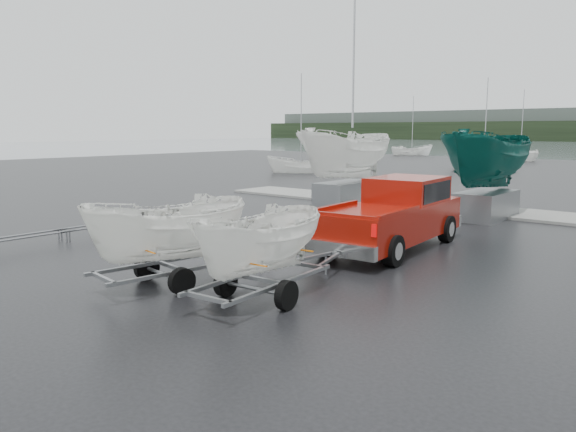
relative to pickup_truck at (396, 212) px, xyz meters
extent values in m
plane|color=black|center=(0.44, -4.04, -1.08)|extent=(120.00, 120.00, 0.00)
cube|color=gray|center=(0.44, 8.96, -1.03)|extent=(30.00, 3.00, 0.12)
cube|color=maroon|center=(0.03, -0.34, -0.24)|extent=(2.59, 6.25, 1.00)
cube|color=maroon|center=(-0.06, 0.76, 0.55)|extent=(2.13, 2.57, 0.89)
cube|color=black|center=(-0.06, 0.76, 0.60)|extent=(2.15, 2.31, 0.58)
cube|color=silver|center=(0.28, -3.43, -0.56)|extent=(2.13, 0.36, 0.37)
cylinder|color=black|center=(-1.13, 1.57, -0.66)|extent=(0.38, 0.86, 0.84)
cylinder|color=black|center=(0.86, 1.74, -0.66)|extent=(0.38, 0.86, 0.84)
cylinder|color=black|center=(-0.81, -2.41, -0.66)|extent=(0.38, 0.86, 0.84)
cylinder|color=black|center=(1.19, -2.24, -0.66)|extent=(0.38, 0.86, 0.84)
cube|color=gray|center=(-0.01, -6.66, -0.63)|extent=(0.37, 3.59, 0.08)
cube|color=gray|center=(1.09, -6.57, -0.63)|extent=(0.37, 3.59, 0.08)
cylinder|color=gray|center=(0.56, -6.81, -0.78)|extent=(1.60, 0.21, 0.08)
cylinder|color=black|center=(-0.24, -6.88, -0.78)|extent=(0.23, 0.61, 0.60)
cylinder|color=black|center=(1.35, -6.75, -0.78)|extent=(0.23, 0.61, 0.60)
imported|color=white|center=(0.54, -6.62, 1.32)|extent=(1.56, 1.59, 3.83)
cube|color=orange|center=(0.47, -5.82, -0.08)|extent=(1.55, 0.17, 0.03)
cube|color=orange|center=(0.60, -7.41, -0.08)|extent=(1.55, 0.17, 0.03)
cube|color=gray|center=(-2.34, -7.02, -0.63)|extent=(0.62, 3.57, 0.08)
cube|color=gray|center=(-1.25, -7.18, -0.63)|extent=(0.62, 3.57, 0.08)
cylinder|color=gray|center=(-1.83, -7.30, -0.78)|extent=(1.59, 0.32, 0.08)
cylinder|color=black|center=(-2.62, -7.18, -0.78)|extent=(0.27, 0.62, 0.60)
cylinder|color=black|center=(-1.04, -7.42, -0.78)|extent=(0.27, 0.62, 0.60)
imported|color=white|center=(-1.80, -7.10, 1.46)|extent=(1.77, 1.80, 4.12)
cube|color=orange|center=(-1.68, -6.31, -0.08)|extent=(1.54, 0.27, 0.03)
cube|color=orange|center=(-1.92, -7.89, -0.08)|extent=(1.54, 0.27, 0.03)
cube|color=gray|center=(-6.56, 6.96, -0.53)|extent=(1.60, 3.20, 1.10)
imported|color=white|center=(-6.56, 6.96, 3.27)|extent=(2.45, 2.51, 6.50)
cylinder|color=#B2B2B7|center=(-6.56, 7.46, 6.03)|extent=(0.10, 0.10, 7.00)
cube|color=gray|center=(0.06, 7.16, -0.53)|extent=(1.60, 3.20, 1.10)
imported|color=#0B4D45|center=(0.06, 7.16, 3.21)|extent=(2.40, 2.47, 6.38)
cylinder|color=gray|center=(-8.31, -3.04, -0.73)|extent=(0.06, 6.50, 0.06)
cylinder|color=gray|center=(-8.81, -3.04, -0.73)|extent=(0.06, 6.50, 0.06)
imported|color=white|center=(-20.62, 21.15, -1.08)|extent=(3.03, 3.02, 5.64)
cylinder|color=#B2B2B7|center=(-20.62, 21.15, 2.92)|extent=(0.08, 0.08, 8.00)
imported|color=white|center=(-10.51, 34.49, -1.08)|extent=(3.78, 3.79, 7.07)
cylinder|color=#B2B2B7|center=(-10.51, 34.49, 2.92)|extent=(0.08, 0.08, 8.00)
imported|color=white|center=(-28.59, 55.53, -1.08)|extent=(3.15, 3.15, 5.84)
cylinder|color=#B2B2B7|center=(-28.59, 55.53, 2.92)|extent=(0.08, 0.08, 8.00)
imported|color=white|center=(-12.85, 51.75, -1.08)|extent=(3.14, 3.13, 5.82)
cylinder|color=#B2B2B7|center=(-12.85, 51.75, 2.92)|extent=(0.08, 0.08, 8.00)
camera|label=1|loc=(8.26, -14.94, 2.46)|focal=35.00mm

